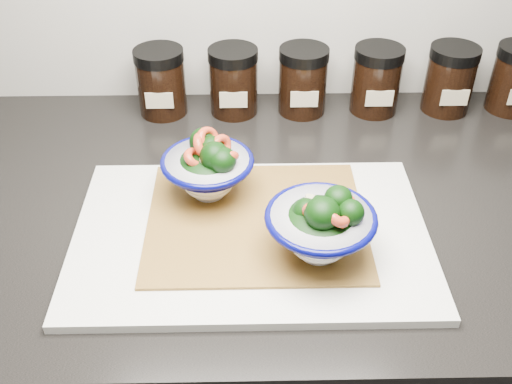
{
  "coord_description": "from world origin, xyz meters",
  "views": [
    {
      "loc": [
        -0.15,
        0.79,
        1.42
      ],
      "look_at": [
        -0.14,
        1.38,
        0.96
      ],
      "focal_mm": 42.0,
      "sensor_mm": 36.0,
      "label": 1
    }
  ],
  "objects_px": {
    "spice_jar_a": "(161,82)",
    "bowl_right": "(321,226)",
    "spice_jar_d": "(376,80)",
    "spice_jar_b": "(233,81)",
    "spice_jar_c": "(303,80)",
    "spice_jar_e": "(450,79)",
    "cutting_board": "(251,235)",
    "bowl_left": "(209,168)"
  },
  "relations": [
    {
      "from": "spice_jar_b",
      "to": "spice_jar_c",
      "type": "height_order",
      "value": "same"
    },
    {
      "from": "bowl_right",
      "to": "spice_jar_b",
      "type": "distance_m",
      "value": 0.39
    },
    {
      "from": "cutting_board",
      "to": "bowl_left",
      "type": "distance_m",
      "value": 0.11
    },
    {
      "from": "spice_jar_a",
      "to": "spice_jar_d",
      "type": "distance_m",
      "value": 0.36
    },
    {
      "from": "spice_jar_c",
      "to": "spice_jar_d",
      "type": "bearing_deg",
      "value": 0.0
    },
    {
      "from": "bowl_left",
      "to": "spice_jar_b",
      "type": "bearing_deg",
      "value": 83.01
    },
    {
      "from": "cutting_board",
      "to": "bowl_left",
      "type": "xyz_separation_m",
      "value": [
        -0.06,
        0.08,
        0.05
      ]
    },
    {
      "from": "bowl_right",
      "to": "spice_jar_a",
      "type": "distance_m",
      "value": 0.44
    },
    {
      "from": "spice_jar_c",
      "to": "spice_jar_e",
      "type": "height_order",
      "value": "same"
    },
    {
      "from": "spice_jar_b",
      "to": "spice_jar_e",
      "type": "xyz_separation_m",
      "value": [
        0.36,
        0.0,
        0.0
      ]
    },
    {
      "from": "spice_jar_c",
      "to": "spice_jar_e",
      "type": "xyz_separation_m",
      "value": [
        0.25,
        0.0,
        0.0
      ]
    },
    {
      "from": "cutting_board",
      "to": "spice_jar_e",
      "type": "xyz_separation_m",
      "value": [
        0.34,
        0.33,
        0.05
      ]
    },
    {
      "from": "spice_jar_a",
      "to": "spice_jar_d",
      "type": "relative_size",
      "value": 1.0
    },
    {
      "from": "bowl_right",
      "to": "spice_jar_d",
      "type": "bearing_deg",
      "value": 70.53
    },
    {
      "from": "bowl_left",
      "to": "spice_jar_a",
      "type": "distance_m",
      "value": 0.27
    },
    {
      "from": "spice_jar_a",
      "to": "spice_jar_e",
      "type": "xyz_separation_m",
      "value": [
        0.48,
        0.0,
        0.0
      ]
    },
    {
      "from": "spice_jar_c",
      "to": "spice_jar_e",
      "type": "distance_m",
      "value": 0.25
    },
    {
      "from": "spice_jar_b",
      "to": "bowl_left",
      "type": "bearing_deg",
      "value": -96.99
    },
    {
      "from": "cutting_board",
      "to": "spice_jar_b",
      "type": "bearing_deg",
      "value": 94.29
    },
    {
      "from": "bowl_right",
      "to": "spice_jar_a",
      "type": "bearing_deg",
      "value": 121.33
    },
    {
      "from": "bowl_left",
      "to": "spice_jar_d",
      "type": "distance_m",
      "value": 0.37
    },
    {
      "from": "spice_jar_a",
      "to": "spice_jar_d",
      "type": "bearing_deg",
      "value": 0.0
    },
    {
      "from": "bowl_right",
      "to": "spice_jar_c",
      "type": "distance_m",
      "value": 0.37
    },
    {
      "from": "spice_jar_a",
      "to": "spice_jar_b",
      "type": "relative_size",
      "value": 1.0
    },
    {
      "from": "spice_jar_c",
      "to": "spice_jar_b",
      "type": "bearing_deg",
      "value": 180.0
    },
    {
      "from": "spice_jar_e",
      "to": "spice_jar_d",
      "type": "bearing_deg",
      "value": 180.0
    },
    {
      "from": "bowl_left",
      "to": "spice_jar_c",
      "type": "xyz_separation_m",
      "value": [
        0.15,
        0.25,
        -0.0
      ]
    },
    {
      "from": "bowl_right",
      "to": "spice_jar_c",
      "type": "height_order",
      "value": "same"
    },
    {
      "from": "cutting_board",
      "to": "spice_jar_e",
      "type": "distance_m",
      "value": 0.47
    },
    {
      "from": "spice_jar_c",
      "to": "spice_jar_e",
      "type": "bearing_deg",
      "value": 0.0
    },
    {
      "from": "spice_jar_b",
      "to": "spice_jar_e",
      "type": "height_order",
      "value": "same"
    },
    {
      "from": "spice_jar_b",
      "to": "spice_jar_c",
      "type": "bearing_deg",
      "value": 0.0
    },
    {
      "from": "bowl_left",
      "to": "spice_jar_c",
      "type": "relative_size",
      "value": 1.1
    },
    {
      "from": "cutting_board",
      "to": "spice_jar_a",
      "type": "bearing_deg",
      "value": 113.84
    },
    {
      "from": "cutting_board",
      "to": "spice_jar_c",
      "type": "distance_m",
      "value": 0.34
    },
    {
      "from": "spice_jar_d",
      "to": "spice_jar_b",
      "type": "bearing_deg",
      "value": 180.0
    },
    {
      "from": "bowl_left",
      "to": "spice_jar_e",
      "type": "xyz_separation_m",
      "value": [
        0.39,
        0.25,
        -0.0
      ]
    },
    {
      "from": "spice_jar_a",
      "to": "bowl_right",
      "type": "bearing_deg",
      "value": -58.67
    },
    {
      "from": "cutting_board",
      "to": "bowl_left",
      "type": "relative_size",
      "value": 3.62
    },
    {
      "from": "bowl_left",
      "to": "spice_jar_e",
      "type": "bearing_deg",
      "value": 32.53
    },
    {
      "from": "bowl_right",
      "to": "spice_jar_c",
      "type": "relative_size",
      "value": 1.17
    },
    {
      "from": "spice_jar_b",
      "to": "spice_jar_e",
      "type": "relative_size",
      "value": 1.0
    }
  ]
}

